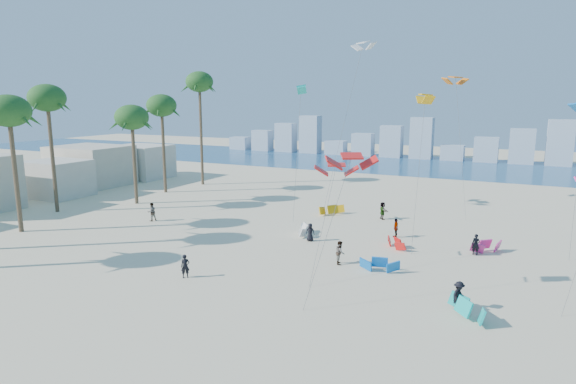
% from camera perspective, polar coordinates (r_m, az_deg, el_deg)
% --- Properties ---
extents(ground, '(220.00, 220.00, 0.00)m').
position_cam_1_polar(ground, '(29.87, -19.46, -13.33)').
color(ground, beige).
rests_on(ground, ground).
extents(ocean, '(220.00, 220.00, 0.00)m').
position_cam_1_polar(ocean, '(93.73, 13.44, 3.26)').
color(ocean, navy).
rests_on(ocean, ground).
extents(kitesurfer_near, '(0.70, 0.68, 1.62)m').
position_cam_1_polar(kitesurfer_near, '(33.80, -12.06, -8.59)').
color(kitesurfer_near, black).
rests_on(kitesurfer_near, ground).
extents(kitesurfer_mid, '(0.92, 1.02, 1.73)m').
position_cam_1_polar(kitesurfer_mid, '(35.95, 6.18, -7.12)').
color(kitesurfer_mid, gray).
rests_on(kitesurfer_mid, ground).
extents(kitesurfers_far, '(31.16, 20.60, 1.85)m').
position_cam_1_polar(kitesurfers_far, '(42.04, 5.92, -4.45)').
color(kitesurfers_far, black).
rests_on(kitesurfers_far, ground).
extents(grounded_kites, '(18.14, 22.74, 0.99)m').
position_cam_1_polar(grounded_kites, '(39.46, 11.47, -6.26)').
color(grounded_kites, silver).
rests_on(grounded_kites, ground).
extents(flying_kites, '(33.51, 30.45, 18.63)m').
position_cam_1_polar(flying_kites, '(41.88, 16.87, 10.34)').
color(flying_kites, red).
rests_on(flying_kites, ground).
extents(palm_row, '(8.52, 44.80, 15.79)m').
position_cam_1_polar(palm_row, '(54.27, -24.39, 9.78)').
color(palm_row, brown).
rests_on(palm_row, ground).
extents(beachfront_buildings, '(11.50, 43.00, 6.00)m').
position_cam_1_polar(beachfront_buildings, '(67.29, -27.36, 1.74)').
color(beachfront_buildings, beige).
rests_on(beachfront_buildings, ground).
extents(distant_skyline, '(85.00, 3.00, 8.40)m').
position_cam_1_polar(distant_skyline, '(103.38, 14.09, 5.64)').
color(distant_skyline, '#9EADBF').
rests_on(distant_skyline, ground).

